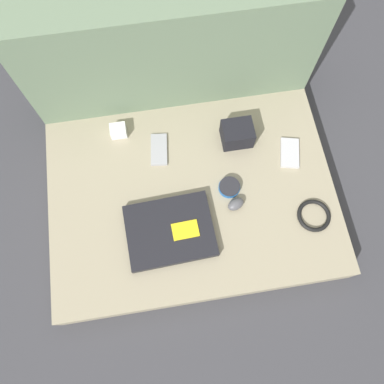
# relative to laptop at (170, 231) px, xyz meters

# --- Properties ---
(ground_plane) EXTENTS (8.00, 8.00, 0.00)m
(ground_plane) POSITION_rel_laptop_xyz_m (0.10, 0.13, -0.12)
(ground_plane) COLOR #38383D
(couch_seat) EXTENTS (1.03, 0.74, 0.11)m
(couch_seat) POSITION_rel_laptop_xyz_m (0.10, 0.13, -0.07)
(couch_seat) COLOR gray
(couch_seat) RESTS_ON ground_plane
(couch_backrest) EXTENTS (1.03, 0.20, 0.55)m
(couch_backrest) POSITION_rel_laptop_xyz_m (0.10, 0.60, 0.15)
(couch_backrest) COLOR #60755B
(couch_backrest) RESTS_ON ground_plane
(laptop) EXTENTS (0.31, 0.24, 0.03)m
(laptop) POSITION_rel_laptop_xyz_m (0.00, 0.00, 0.00)
(laptop) COLOR black
(laptop) RESTS_ON couch_seat
(computer_mouse) EXTENTS (0.07, 0.06, 0.03)m
(computer_mouse) POSITION_rel_laptop_xyz_m (0.24, 0.06, 0.00)
(computer_mouse) COLOR #4C4C51
(computer_mouse) RESTS_ON couch_seat
(speaker_puck) EXTENTS (0.08, 0.08, 0.02)m
(speaker_puck) POSITION_rel_laptop_xyz_m (0.23, 0.12, -0.00)
(speaker_puck) COLOR #1E569E
(speaker_puck) RESTS_ON couch_seat
(phone_silver) EXTENTS (0.08, 0.14, 0.01)m
(phone_silver) POSITION_rel_laptop_xyz_m (0.00, 0.32, -0.01)
(phone_silver) COLOR #99999E
(phone_silver) RESTS_ON couch_seat
(phone_black) EXTENTS (0.09, 0.13, 0.01)m
(phone_black) POSITION_rel_laptop_xyz_m (0.48, 0.23, -0.01)
(phone_black) COLOR #B7B7BC
(phone_black) RESTS_ON couch_seat
(camera_pouch) EXTENTS (0.11, 0.09, 0.08)m
(camera_pouch) POSITION_rel_laptop_xyz_m (0.30, 0.32, 0.03)
(camera_pouch) COLOR black
(camera_pouch) RESTS_ON couch_seat
(charger_brick) EXTENTS (0.06, 0.05, 0.04)m
(charger_brick) POSITION_rel_laptop_xyz_m (-0.14, 0.41, 0.01)
(charger_brick) COLOR silver
(charger_brick) RESTS_ON couch_seat
(cable_coil) EXTENTS (0.12, 0.12, 0.01)m
(cable_coil) POSITION_rel_laptop_xyz_m (0.51, -0.02, -0.01)
(cable_coil) COLOR black
(cable_coil) RESTS_ON couch_seat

